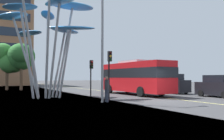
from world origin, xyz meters
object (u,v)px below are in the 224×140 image
car_parked_far (138,83)px  pedestrian (107,89)px  traffic_light_kerb_near (109,65)px  car_parked_mid (172,84)px  car_parked_near (219,87)px  traffic_light_kerb_far (91,70)px  street_lamp (107,29)px  leaf_sculpture (47,19)px  red_bus (134,76)px

car_parked_far → pedestrian: car_parked_far is taller
traffic_light_kerb_near → car_parked_mid: bearing=21.2°
car_parked_near → car_parked_mid: car_parked_mid is taller
car_parked_mid → pedestrian: (-10.79, -5.02, -0.09)m
traffic_light_kerb_far → car_parked_far: size_ratio=0.86×
street_lamp → pedestrian: 4.39m
leaf_sculpture → street_lamp: bearing=-62.2°
red_bus → traffic_light_kerb_near: (-5.09, -4.11, 0.86)m
leaf_sculpture → car_parked_far: size_ratio=2.43×
leaf_sculpture → car_parked_mid: 15.06m
traffic_light_kerb_far → car_parked_mid: (9.76, -0.18, -1.45)m
traffic_light_kerb_near → pedestrian: (-0.85, -1.17, -1.85)m
car_parked_far → street_lamp: (-11.01, -12.09, 4.35)m
car_parked_mid → pedestrian: car_parked_mid is taller
leaf_sculpture → car_parked_far: bearing=24.2°
leaf_sculpture → car_parked_near: 16.62m
red_bus → street_lamp: size_ratio=1.19×
car_parked_far → pedestrian: (-11.00, -11.97, -0.04)m
car_parked_mid → car_parked_near: bearing=-88.2°
car_parked_near → car_parked_far: 12.92m
traffic_light_kerb_far → car_parked_near: traffic_light_kerb_far is taller
traffic_light_kerb_far → street_lamp: size_ratio=0.40×
street_lamp → pedestrian: bearing=82.5°
car_parked_mid → street_lamp: bearing=-154.5°
red_bus → car_parked_near: size_ratio=2.51×
traffic_light_kerb_far → street_lamp: street_lamp is taller
leaf_sculpture → traffic_light_kerb_far: 6.06m
traffic_light_kerb_near → red_bus: bearing=38.9°
leaf_sculpture → traffic_light_kerb_near: size_ratio=2.50×
traffic_light_kerb_far → car_parked_far: bearing=34.2°
car_parked_near → car_parked_far: bearing=89.9°
leaf_sculpture → pedestrian: bearing=-61.6°
car_parked_near → pedestrian: 11.01m
car_parked_mid → pedestrian: size_ratio=2.29×
traffic_light_kerb_near → street_lamp: (-0.86, -1.29, 2.54)m
leaf_sculpture → pedestrian: (3.06, -5.66, -5.99)m
pedestrian → traffic_light_kerb_near: bearing=54.1°
leaf_sculpture → traffic_light_kerb_far: bearing=-6.4°
traffic_light_kerb_far → pedestrian: 5.52m
street_lamp → red_bus: bearing=42.2°
red_bus → traffic_light_kerb_far: (-4.91, -0.08, 0.54)m
traffic_light_kerb_far → car_parked_mid: size_ratio=0.80×
car_parked_far → street_lamp: size_ratio=0.47×
traffic_light_kerb_far → leaf_sculpture: bearing=173.6°
pedestrian → street_lamp: bearing=-97.5°
red_bus → car_parked_mid: (4.84, -0.26, -0.90)m
leaf_sculpture → car_parked_mid: leaf_sculpture is taller
pedestrian → leaf_sculpture: bearing=118.4°
car_parked_near → pedestrian: bearing=175.1°
car_parked_near → red_bus: bearing=128.9°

